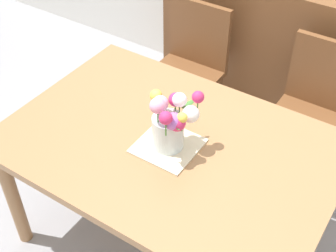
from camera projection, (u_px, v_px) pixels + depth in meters
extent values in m
plane|color=#939399|center=(169.00, 237.00, 2.56)|extent=(12.00, 12.00, 0.00)
cube|color=#9E7047|center=(170.00, 145.00, 2.10)|extent=(1.49, 1.03, 0.04)
cylinder|color=#9E7047|center=(13.00, 197.00, 2.34)|extent=(0.07, 0.07, 0.69)
cylinder|color=#9E7047|center=(118.00, 107.00, 2.88)|extent=(0.07, 0.07, 0.69)
cylinder|color=#9E7047|center=(327.00, 197.00, 2.33)|extent=(0.07, 0.07, 0.69)
cube|color=brown|center=(182.00, 78.00, 2.91)|extent=(0.42, 0.42, 0.04)
cylinder|color=brown|center=(191.00, 132.00, 2.88)|extent=(0.04, 0.04, 0.44)
cylinder|color=brown|center=(144.00, 112.00, 3.03)|extent=(0.04, 0.04, 0.44)
cylinder|color=brown|center=(218.00, 102.00, 3.11)|extent=(0.04, 0.04, 0.44)
cylinder|color=brown|center=(173.00, 85.00, 3.26)|extent=(0.04, 0.04, 0.44)
cube|color=brown|center=(199.00, 33.00, 2.88)|extent=(0.42, 0.04, 0.42)
cube|color=brown|center=(307.00, 125.00, 2.58)|extent=(0.42, 0.42, 0.04)
cylinder|color=brown|center=(318.00, 187.00, 2.55)|extent=(0.04, 0.04, 0.44)
cylinder|color=brown|center=(258.00, 161.00, 2.69)|extent=(0.04, 0.04, 0.44)
cylinder|color=brown|center=(282.00, 127.00, 2.92)|extent=(0.04, 0.04, 0.44)
cube|color=brown|center=(327.00, 74.00, 2.55)|extent=(0.42, 0.04, 0.42)
cube|color=brown|center=(268.00, 48.00, 3.10)|extent=(1.40, 0.44, 1.00)
sphere|color=#B7933D|center=(215.00, 13.00, 2.89)|extent=(0.04, 0.04, 0.04)
sphere|color=#B7933D|center=(307.00, 40.00, 2.64)|extent=(0.04, 0.04, 0.04)
sphere|color=#B7933D|center=(211.00, 66.00, 3.15)|extent=(0.04, 0.04, 0.04)
sphere|color=#B7933D|center=(294.00, 95.00, 2.91)|extent=(0.04, 0.04, 0.04)
cube|color=beige|center=(168.00, 146.00, 2.06)|extent=(0.27, 0.27, 0.01)
cylinder|color=silver|center=(168.00, 132.00, 2.00)|extent=(0.14, 0.14, 0.16)
sphere|color=white|center=(180.00, 100.00, 1.92)|extent=(0.06, 0.06, 0.06)
cylinder|color=#478438|center=(179.00, 108.00, 1.95)|extent=(0.01, 0.01, 0.09)
sphere|color=#D12D66|center=(166.00, 118.00, 1.82)|extent=(0.06, 0.06, 0.06)
cylinder|color=#478438|center=(166.00, 127.00, 1.85)|extent=(0.01, 0.01, 0.09)
sphere|color=#EFD14C|center=(182.00, 118.00, 1.86)|extent=(0.04, 0.04, 0.04)
cylinder|color=#478438|center=(182.00, 124.00, 1.88)|extent=(0.01, 0.01, 0.07)
sphere|color=white|center=(191.00, 114.00, 1.92)|extent=(0.07, 0.07, 0.07)
cylinder|color=#478438|center=(191.00, 118.00, 1.93)|extent=(0.01, 0.01, 0.04)
sphere|color=#D12D66|center=(177.00, 123.00, 1.88)|extent=(0.07, 0.07, 0.07)
cylinder|color=#478438|center=(177.00, 127.00, 1.89)|extent=(0.01, 0.01, 0.04)
sphere|color=#B266C6|center=(173.00, 121.00, 1.88)|extent=(0.07, 0.07, 0.07)
cylinder|color=#478438|center=(173.00, 126.00, 1.89)|extent=(0.01, 0.01, 0.05)
sphere|color=#EFD14C|center=(156.00, 95.00, 2.00)|extent=(0.05, 0.05, 0.05)
cylinder|color=#478438|center=(156.00, 100.00, 2.02)|extent=(0.01, 0.01, 0.05)
sphere|color=#D12D66|center=(198.00, 97.00, 1.90)|extent=(0.05, 0.05, 0.05)
cylinder|color=#478438|center=(197.00, 107.00, 1.94)|extent=(0.01, 0.01, 0.11)
sphere|color=#EA9EBC|center=(158.00, 106.00, 1.88)|extent=(0.07, 0.07, 0.07)
cylinder|color=#478438|center=(158.00, 115.00, 1.91)|extent=(0.01, 0.01, 0.10)
sphere|color=#EA9EBC|center=(160.00, 103.00, 1.94)|extent=(0.07, 0.07, 0.07)
cylinder|color=#478438|center=(161.00, 109.00, 1.96)|extent=(0.01, 0.01, 0.06)
sphere|color=#D12D66|center=(175.00, 100.00, 1.95)|extent=(0.06, 0.06, 0.06)
cylinder|color=#478438|center=(175.00, 106.00, 1.97)|extent=(0.01, 0.01, 0.07)
ellipsoid|color=#478438|center=(188.00, 104.00, 1.98)|extent=(0.05, 0.07, 0.02)
ellipsoid|color=#478438|center=(176.00, 125.00, 1.87)|extent=(0.07, 0.06, 0.02)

